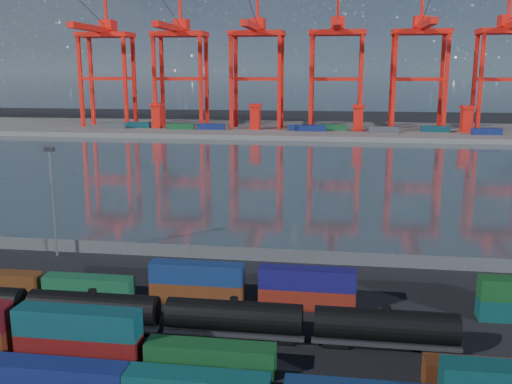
# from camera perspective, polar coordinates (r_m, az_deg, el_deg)

# --- Properties ---
(ground) EXTENTS (700.00, 700.00, 0.00)m
(ground) POSITION_cam_1_polar(r_m,az_deg,el_deg) (59.58, -4.31, -15.56)
(ground) COLOR black
(ground) RESTS_ON ground
(harbor_water) EXTENTS (700.00, 700.00, 0.00)m
(harbor_water) POSITION_cam_1_polar(r_m,az_deg,el_deg) (159.32, 3.89, 2.06)
(harbor_water) COLOR #303F46
(harbor_water) RESTS_ON ground
(far_quay) EXTENTS (700.00, 70.00, 2.00)m
(far_quay) POSITION_cam_1_polar(r_m,az_deg,el_deg) (263.08, 5.68, 6.20)
(far_quay) COLOR #514F4C
(far_quay) RESTS_ON ground
(container_row_mid) EXTENTS (128.59, 2.49, 5.31)m
(container_row_mid) POSITION_cam_1_polar(r_m,az_deg,el_deg) (54.33, 8.96, -16.43)
(container_row_mid) COLOR navy
(container_row_mid) RESTS_ON ground
(container_row_north) EXTENTS (139.92, 2.31, 4.92)m
(container_row_north) POSITION_cam_1_polar(r_m,az_deg,el_deg) (68.60, 4.46, -10.06)
(container_row_north) COLOR navy
(container_row_north) RESTS_ON ground
(tanker_string) EXTENTS (92.30, 3.18, 4.55)m
(tanker_string) POSITION_cam_1_polar(r_m,az_deg,el_deg) (68.82, -21.94, -10.44)
(tanker_string) COLOR black
(tanker_string) RESTS_ON ground
(waterfront_fence) EXTENTS (160.12, 0.12, 2.20)m
(waterfront_fence) POSITION_cam_1_polar(r_m,az_deg,el_deg) (84.63, -0.20, -6.25)
(waterfront_fence) COLOR #595B5E
(waterfront_fence) RESTS_ON ground
(yard_light_mast) EXTENTS (1.60, 0.40, 16.60)m
(yard_light_mast) POSITION_cam_1_polar(r_m,az_deg,el_deg) (89.93, -19.67, -0.39)
(yard_light_mast) COLOR slate
(yard_light_mast) RESTS_ON ground
(gantry_cranes) EXTENTS (199.16, 46.39, 62.82)m
(gantry_cranes) POSITION_cam_1_polar(r_m,az_deg,el_deg) (255.77, 4.06, 14.48)
(gantry_cranes) COLOR red
(gantry_cranes) RESTS_ON ground
(quay_containers) EXTENTS (172.58, 10.99, 2.60)m
(quay_containers) POSITION_cam_1_polar(r_m,az_deg,el_deg) (249.17, 2.99, 6.45)
(quay_containers) COLOR navy
(quay_containers) RESTS_ON far_quay
(straddle_carriers) EXTENTS (140.00, 7.00, 11.10)m
(straddle_carriers) POSITION_cam_1_polar(r_m,az_deg,el_deg) (252.65, 5.04, 7.53)
(straddle_carriers) COLOR red
(straddle_carriers) RESTS_ON far_quay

